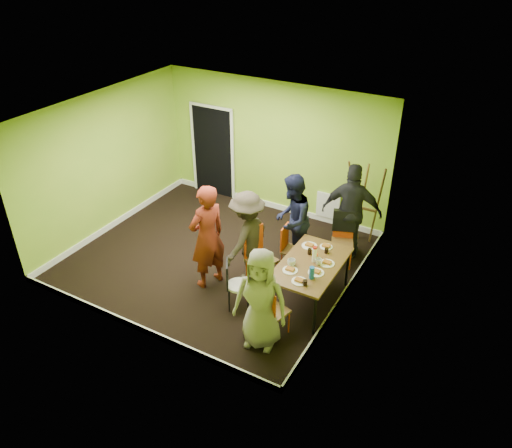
% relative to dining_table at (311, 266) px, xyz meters
% --- Properties ---
extents(ground, '(5.00, 5.00, 0.00)m').
position_rel_dining_table_xyz_m(ground, '(-2.01, 0.29, -0.70)').
color(ground, black).
rests_on(ground, ground).
extents(room_walls, '(5.04, 4.54, 2.82)m').
position_rel_dining_table_xyz_m(room_walls, '(-2.03, 0.33, 0.29)').
color(room_walls, '#86B82F').
rests_on(room_walls, ground).
extents(dining_table, '(0.90, 1.50, 0.75)m').
position_rel_dining_table_xyz_m(dining_table, '(0.00, 0.00, 0.00)').
color(dining_table, black).
rests_on(dining_table, ground).
extents(chair_left_far, '(0.39, 0.39, 0.87)m').
position_rel_dining_table_xyz_m(chair_left_far, '(-0.69, 0.65, -0.21)').
color(chair_left_far, '#EB4F16').
rests_on(chair_left_far, ground).
extents(chair_left_near, '(0.55, 0.54, 1.04)m').
position_rel_dining_table_xyz_m(chair_left_near, '(-0.98, 0.05, -0.11)').
color(chair_left_near, '#EB4F16').
rests_on(chair_left_near, ground).
extents(chair_back_end, '(0.54, 0.58, 0.99)m').
position_rel_dining_table_xyz_m(chair_back_end, '(0.02, 1.41, 0.00)').
color(chair_back_end, '#EB4F16').
rests_on(chair_back_end, ground).
extents(chair_front_end, '(0.45, 0.45, 0.89)m').
position_rel_dining_table_xyz_m(chair_front_end, '(-0.17, -1.03, -0.19)').
color(chair_front_end, '#EB4F16').
rests_on(chair_front_end, ground).
extents(chair_bentwood, '(0.46, 0.46, 0.86)m').
position_rel_dining_table_xyz_m(chair_bentwood, '(-1.00, -0.71, -0.22)').
color(chair_bentwood, black).
rests_on(chair_bentwood, ground).
extents(easel, '(0.71, 0.67, 1.77)m').
position_rel_dining_table_xyz_m(easel, '(0.18, 1.96, 0.18)').
color(easel, brown).
rests_on(easel, ground).
extents(plate_near_left, '(0.26, 0.26, 0.01)m').
position_rel_dining_table_xyz_m(plate_near_left, '(-0.22, 0.44, 0.06)').
color(plate_near_left, white).
rests_on(plate_near_left, dining_table).
extents(plate_near_right, '(0.24, 0.24, 0.01)m').
position_rel_dining_table_xyz_m(plate_near_right, '(-0.20, -0.34, 0.06)').
color(plate_near_right, white).
rests_on(plate_near_right, dining_table).
extents(plate_far_back, '(0.22, 0.22, 0.01)m').
position_rel_dining_table_xyz_m(plate_far_back, '(0.03, 0.55, 0.06)').
color(plate_far_back, white).
rests_on(plate_far_back, dining_table).
extents(plate_far_front, '(0.24, 0.24, 0.01)m').
position_rel_dining_table_xyz_m(plate_far_front, '(0.04, -0.53, 0.06)').
color(plate_far_front, white).
rests_on(plate_far_front, dining_table).
extents(plate_wall_back, '(0.24, 0.24, 0.01)m').
position_rel_dining_table_xyz_m(plate_wall_back, '(0.22, 0.11, 0.06)').
color(plate_wall_back, white).
rests_on(plate_wall_back, dining_table).
extents(plate_wall_front, '(0.25, 0.25, 0.01)m').
position_rel_dining_table_xyz_m(plate_wall_front, '(0.17, -0.20, 0.06)').
color(plate_wall_front, white).
rests_on(plate_wall_front, dining_table).
extents(thermos, '(0.07, 0.07, 0.25)m').
position_rel_dining_table_xyz_m(thermos, '(0.02, 0.07, 0.18)').
color(thermos, white).
rests_on(thermos, dining_table).
extents(blue_bottle, '(0.08, 0.08, 0.20)m').
position_rel_dining_table_xyz_m(blue_bottle, '(0.16, -0.36, 0.16)').
color(blue_bottle, '#1651A9').
rests_on(blue_bottle, dining_table).
extents(orange_bottle, '(0.04, 0.04, 0.07)m').
position_rel_dining_table_xyz_m(orange_bottle, '(0.01, 0.20, 0.09)').
color(orange_bottle, '#EB4F16').
rests_on(orange_bottle, dining_table).
extents(glass_mid, '(0.07, 0.07, 0.10)m').
position_rel_dining_table_xyz_m(glass_mid, '(-0.13, 0.23, 0.10)').
color(glass_mid, black).
rests_on(glass_mid, dining_table).
extents(glass_back, '(0.07, 0.07, 0.09)m').
position_rel_dining_table_xyz_m(glass_back, '(0.10, 0.39, 0.10)').
color(glass_back, black).
rests_on(glass_back, dining_table).
extents(glass_front, '(0.07, 0.07, 0.09)m').
position_rel_dining_table_xyz_m(glass_front, '(0.15, -0.56, 0.10)').
color(glass_front, black).
rests_on(glass_front, dining_table).
extents(cup_a, '(0.13, 0.13, 0.11)m').
position_rel_dining_table_xyz_m(cup_a, '(-0.25, -0.20, 0.11)').
color(cup_a, white).
rests_on(cup_a, dining_table).
extents(cup_b, '(0.11, 0.11, 0.10)m').
position_rel_dining_table_xyz_m(cup_b, '(0.10, 0.03, 0.11)').
color(cup_b, white).
rests_on(cup_b, dining_table).
extents(person_standing, '(0.66, 0.80, 1.88)m').
position_rel_dining_table_xyz_m(person_standing, '(-1.70, -0.40, 0.24)').
color(person_standing, maroon).
rests_on(person_standing, ground).
extents(person_left_far, '(0.81, 0.95, 1.71)m').
position_rel_dining_table_xyz_m(person_left_far, '(-0.78, 0.92, 0.16)').
color(person_left_far, black).
rests_on(person_left_far, ground).
extents(person_left_near, '(0.68, 1.11, 1.66)m').
position_rel_dining_table_xyz_m(person_left_near, '(-1.22, 0.07, 0.13)').
color(person_left_near, '#2D271E').
rests_on(person_left_near, ground).
extents(person_back_end, '(1.15, 0.67, 1.84)m').
position_rel_dining_table_xyz_m(person_back_end, '(0.08, 1.60, 0.23)').
color(person_back_end, black).
rests_on(person_back_end, ground).
extents(person_front_end, '(0.88, 0.66, 1.62)m').
position_rel_dining_table_xyz_m(person_front_end, '(-0.23, -1.23, 0.11)').
color(person_front_end, gray).
rests_on(person_front_end, ground).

